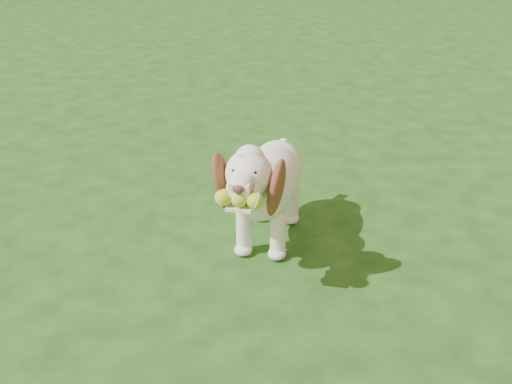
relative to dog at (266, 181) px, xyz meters
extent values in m
plane|color=#174012|center=(-0.56, 0.60, -0.37)|extent=(80.00, 80.00, 0.00)
ellipsoid|color=white|center=(0.03, 0.09, -0.03)|extent=(0.48, 0.65, 0.31)
ellipsoid|color=white|center=(-0.04, -0.12, 0.00)|extent=(0.38, 0.38, 0.30)
ellipsoid|color=white|center=(0.10, 0.28, -0.04)|extent=(0.35, 0.35, 0.27)
cylinder|color=white|center=(-0.08, -0.23, 0.08)|extent=(0.23, 0.28, 0.23)
sphere|color=white|center=(-0.12, -0.33, 0.20)|extent=(0.27, 0.27, 0.21)
sphere|color=white|center=(-0.11, -0.32, 0.25)|extent=(0.18, 0.18, 0.14)
cube|color=white|center=(-0.16, -0.45, 0.19)|extent=(0.12, 0.15, 0.06)
ellipsoid|color=#592D28|center=(-0.18, -0.51, 0.21)|extent=(0.06, 0.05, 0.04)
cube|color=white|center=(-0.16, -0.46, 0.11)|extent=(0.15, 0.16, 0.01)
ellipsoid|color=brown|center=(-0.23, -0.28, 0.13)|extent=(0.17, 0.19, 0.33)
ellipsoid|color=brown|center=(0.00, -0.37, 0.13)|extent=(0.15, 0.23, 0.33)
cylinder|color=white|center=(0.14, 0.40, -0.01)|extent=(0.10, 0.16, 0.12)
cylinder|color=white|center=(-0.12, -0.07, -0.23)|extent=(0.10, 0.10, 0.26)
cylinder|color=white|center=(0.05, -0.13, -0.23)|extent=(0.10, 0.10, 0.26)
cylinder|color=white|center=(0.01, 0.29, -0.23)|extent=(0.10, 0.10, 0.26)
cylinder|color=white|center=(0.18, 0.23, -0.23)|extent=(0.10, 0.10, 0.26)
sphere|color=yellow|center=(-0.24, -0.47, 0.15)|extent=(0.09, 0.09, 0.07)
sphere|color=yellow|center=(-0.18, -0.49, 0.15)|extent=(0.09, 0.09, 0.07)
sphere|color=yellow|center=(-0.11, -0.51, 0.15)|extent=(0.09, 0.09, 0.07)
camera|label=1|loc=(-0.38, -2.90, 1.37)|focal=45.00mm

